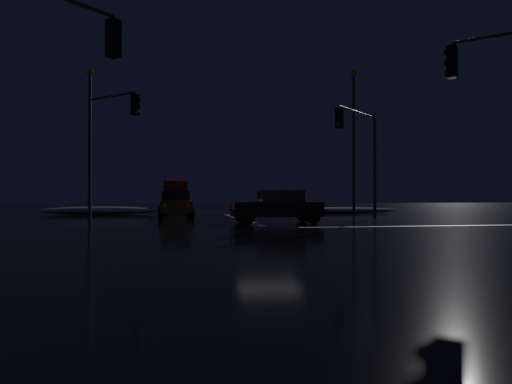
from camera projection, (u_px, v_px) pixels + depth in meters
name	position (u px, v px, depth m)	size (l,w,h in m)	color
ground	(269.00, 229.00, 20.63)	(120.00, 120.00, 0.10)	black
stop_line_north	(241.00, 219.00, 28.25)	(0.35, 13.23, 0.01)	white
centre_line_ns	(218.00, 212.00, 39.66)	(22.00, 0.15, 0.01)	yellow
crosswalk_bar_east	(445.00, 226.00, 22.04)	(13.23, 0.40, 0.01)	white
snow_bank_left_curb	(99.00, 211.00, 34.33)	(7.81, 1.50, 0.56)	white
snow_bank_right_curb	(341.00, 210.00, 37.09)	(8.61, 1.50, 0.44)	white
sedan_orange	(176.00, 204.00, 30.15)	(2.02, 4.33, 1.57)	#C66014
sedan_white	(175.00, 203.00, 35.80)	(2.02, 4.33, 1.57)	silver
sedan_green	(177.00, 201.00, 42.25)	(2.02, 4.33, 1.57)	#14512D
sedan_gray	(170.00, 201.00, 48.71)	(2.02, 4.33, 1.57)	slate
box_truck	(175.00, 192.00, 55.75)	(2.68, 8.28, 3.08)	red
sedan_black_crossing	(277.00, 206.00, 24.08)	(4.33, 2.02, 1.57)	black
traffic_signal_sw	(45.00, 65.00, 12.39)	(2.85, 2.85, 6.64)	#4C4C51
traffic_signal_ne	(361.00, 141.00, 28.41)	(3.78, 3.78, 6.24)	#4C4C51
traffic_signal_nw	(107.00, 132.00, 26.38)	(2.84, 2.84, 6.77)	#4C4C51
streetlamp_right_near	(354.00, 132.00, 35.39)	(0.44, 0.44, 10.13)	#424247
streetlamp_left_near	(90.00, 131.00, 32.20)	(0.44, 0.44, 9.40)	#424247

